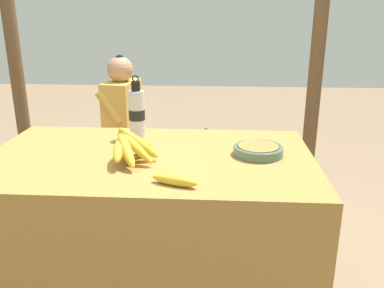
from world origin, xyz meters
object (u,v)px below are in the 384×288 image
(support_post_near, at_px, (12,42))
(water_bottle, at_px, (137,113))
(serving_bowl, at_px, (258,150))
(wooden_bench, at_px, (158,150))
(banana_bunch_green, at_px, (210,134))
(banana_bunch_ripe, at_px, (130,144))
(seated_vendor, at_px, (117,116))
(loose_banana_front, at_px, (175,180))
(support_post_far, at_px, (318,44))

(support_post_near, bearing_deg, water_bottle, -47.19)
(serving_bowl, xyz_separation_m, support_post_near, (-1.86, 1.61, 0.33))
(wooden_bench, relative_size, banana_bunch_green, 4.75)
(banana_bunch_green, bearing_deg, banana_bunch_ripe, -102.51)
(serving_bowl, bearing_deg, seated_vendor, 126.94)
(banana_bunch_green, bearing_deg, loose_banana_front, -93.35)
(loose_banana_front, distance_m, support_post_near, 2.51)
(wooden_bench, height_order, support_post_far, support_post_far)
(loose_banana_front, distance_m, seated_vendor, 1.72)
(loose_banana_front, relative_size, wooden_bench, 0.14)
(support_post_near, bearing_deg, loose_banana_front, -51.98)
(serving_bowl, relative_size, banana_bunch_green, 0.78)
(loose_banana_front, bearing_deg, support_post_far, 64.78)
(banana_bunch_green, relative_size, support_post_near, 0.12)
(banana_bunch_ripe, distance_m, serving_bowl, 0.55)
(serving_bowl, bearing_deg, water_bottle, 158.83)
(serving_bowl, xyz_separation_m, loose_banana_front, (-0.33, -0.35, -0.00))
(serving_bowl, distance_m, banana_bunch_green, 1.34)
(support_post_near, bearing_deg, seated_vendor, -21.58)
(wooden_bench, xyz_separation_m, support_post_near, (-1.23, 0.34, 0.79))
(wooden_bench, relative_size, seated_vendor, 1.24)
(wooden_bench, height_order, seated_vendor, seated_vendor)
(wooden_bench, height_order, support_post_near, support_post_near)
(support_post_far, bearing_deg, loose_banana_front, -115.22)
(seated_vendor, bearing_deg, serving_bowl, 135.79)
(wooden_bench, bearing_deg, banana_bunch_ripe, -86.12)
(water_bottle, relative_size, support_post_near, 0.14)
(support_post_near, bearing_deg, wooden_bench, -15.50)
(wooden_bench, distance_m, banana_bunch_green, 0.42)
(water_bottle, distance_m, banana_bunch_green, 1.18)
(banana_bunch_ripe, relative_size, support_post_near, 0.15)
(banana_bunch_ripe, height_order, wooden_bench, banana_bunch_ripe)
(banana_bunch_ripe, bearing_deg, support_post_far, 56.55)
(loose_banana_front, bearing_deg, wooden_bench, 100.65)
(serving_bowl, height_order, support_post_near, support_post_near)
(support_post_far, bearing_deg, water_bottle, -130.03)
(water_bottle, height_order, wooden_bench, water_bottle)
(wooden_bench, bearing_deg, serving_bowl, -63.50)
(water_bottle, height_order, banana_bunch_green, water_bottle)
(banana_bunch_green, bearing_deg, support_post_near, 168.31)
(banana_bunch_green, distance_m, support_post_near, 1.79)
(serving_bowl, relative_size, water_bottle, 0.70)
(banana_bunch_ripe, bearing_deg, seated_vendor, 106.36)
(banana_bunch_ripe, bearing_deg, wooden_bench, 93.88)
(water_bottle, height_order, loose_banana_front, water_bottle)
(banana_bunch_ripe, distance_m, water_bottle, 0.33)
(banana_bunch_green, bearing_deg, wooden_bench, -179.48)
(seated_vendor, bearing_deg, banana_bunch_ripe, 115.20)
(support_post_far, bearing_deg, serving_bowl, -110.21)
(support_post_near, bearing_deg, banana_bunch_green, -11.69)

